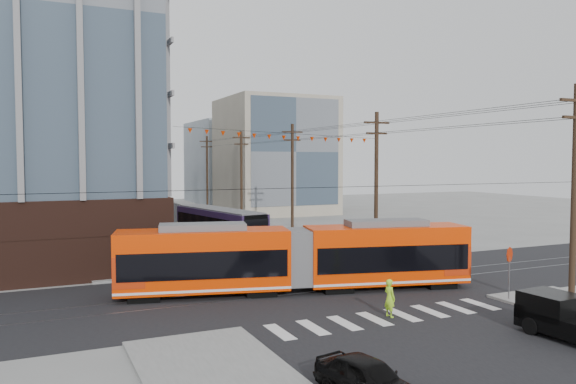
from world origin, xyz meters
The scene contains 16 objects.
ground centered at (0.00, 0.00, 0.00)m, with size 160.00×160.00×0.00m, color slate.
bg_bldg_nw_near centered at (-17.00, 52.00, 9.00)m, with size 18.00×16.00×18.00m, color #8C99A5.
bg_bldg_ne_near centered at (16.00, 48.00, 8.00)m, with size 14.00×14.00×16.00m, color gray.
bg_bldg_nw_far centered at (-14.00, 72.00, 10.00)m, with size 16.00×18.00×20.00m, color gray.
bg_bldg_ne_far centered at (18.00, 68.00, 7.00)m, with size 16.00×16.00×14.00m, color #8C99A5.
utility_pole_near centered at (8.50, -6.00, 5.50)m, with size 0.30×0.30×11.00m, color black.
utility_pole_far centered at (8.50, 56.00, 5.50)m, with size 0.30×0.30×11.00m, color black.
streetcar centered at (-1.68, 3.46, 1.90)m, with size 19.70×2.77×3.80m, color #DF3000, non-canonical shape.
city_bus centered at (-0.64, 21.12, 1.68)m, with size 2.57×11.85×3.36m, color #291A3E, non-canonical shape.
black_sedan centered at (-5.87, -10.38, 0.66)m, with size 1.56×3.89×1.32m, color black.
parked_car_silver centered at (-5.28, 15.30, 0.70)m, with size 1.48×4.25×1.40m, color #ADAFB8.
parked_car_white centered at (-4.93, 18.19, 0.62)m, with size 1.73×4.26×1.24m, color #B7B7B7.
parked_car_grey centered at (-5.62, 24.72, 0.63)m, with size 2.10×4.56×1.27m, color #545D66.
pedestrian centered at (0.05, -2.99, 0.90)m, with size 0.66×0.43×1.80m, color #A8EC26.
stop_sign centered at (7.41, -3.14, 1.34)m, with size 0.81×0.81×2.68m, color #AB1C00, non-canonical shape.
jersey_barrier centered at (8.30, 11.98, 0.39)m, with size 0.87×3.86×0.77m, color #59595F.
Camera 1 is at (-15.09, -24.67, 7.35)m, focal length 35.00 mm.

